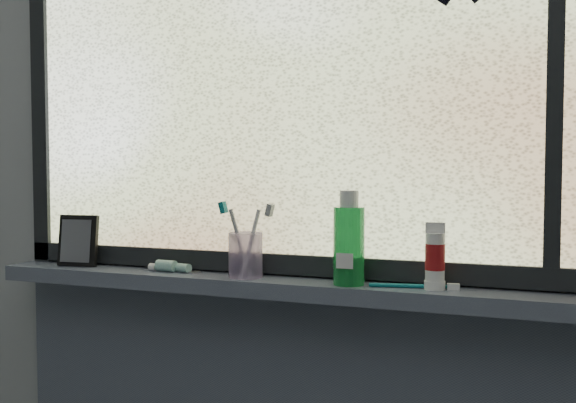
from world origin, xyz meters
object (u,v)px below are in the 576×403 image
Objects in this scene: toothbrush_cup at (246,255)px; cream_tube at (435,254)px; vanity_mirror at (78,241)px; mouthwash_bottle at (349,238)px.

cream_tube is at bearing 0.14° from toothbrush_cup.
vanity_mirror is 0.51m from toothbrush_cup.
mouthwash_bottle reaches higher than toothbrush_cup.
vanity_mirror reaches higher than cream_tube.
toothbrush_cup is 0.27m from mouthwash_bottle.
cream_tube is (0.46, 0.00, 0.02)m from toothbrush_cup.
mouthwash_bottle is (0.78, -0.02, 0.04)m from vanity_mirror.
toothbrush_cup is 0.61× the size of mouthwash_bottle.
mouthwash_bottle is at bearing -177.19° from cream_tube.
vanity_mirror is at bearing 179.46° from cream_tube.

